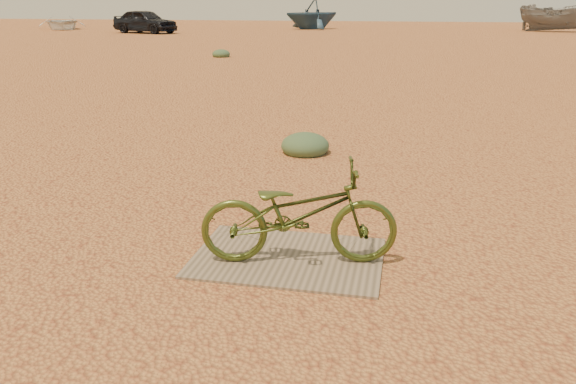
% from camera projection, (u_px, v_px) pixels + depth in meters
% --- Properties ---
extents(ground, '(120.00, 120.00, 0.00)m').
position_uv_depth(ground, '(350.00, 266.00, 4.57)').
color(ground, '#CE8947').
rests_on(ground, ground).
extents(plywood_board, '(1.56, 1.08, 0.02)m').
position_uv_depth(plywood_board, '(288.00, 257.00, 4.70)').
color(plywood_board, '#88715A').
rests_on(plywood_board, ground).
extents(bicycle, '(1.66, 0.86, 0.83)m').
position_uv_depth(bicycle, '(299.00, 214.00, 4.48)').
color(bicycle, '#3F4D1B').
rests_on(bicycle, plywood_board).
extents(car, '(4.90, 3.09, 1.55)m').
position_uv_depth(car, '(145.00, 21.00, 37.83)').
color(car, black).
rests_on(car, ground).
extents(boat_near_left, '(5.58, 6.01, 1.01)m').
position_uv_depth(boat_near_left, '(61.00, 23.00, 43.04)').
color(boat_near_left, silver).
rests_on(boat_near_left, ground).
extents(boat_far_left, '(6.04, 6.02, 2.41)m').
position_uv_depth(boat_far_left, '(312.00, 13.00, 43.28)').
color(boat_far_left, '#2D4B66').
rests_on(boat_far_left, ground).
extents(boat_mid_right, '(5.47, 3.69, 1.98)m').
position_uv_depth(boat_mid_right, '(557.00, 17.00, 39.42)').
color(boat_mid_right, slate).
rests_on(boat_mid_right, ground).
extents(kale_a, '(0.68, 0.68, 0.38)m').
position_uv_depth(kale_a, '(305.00, 153.00, 7.99)').
color(kale_a, '#465F3D').
rests_on(kale_a, ground).
extents(kale_c, '(0.68, 0.68, 0.38)m').
position_uv_depth(kale_c, '(221.00, 57.00, 21.77)').
color(kale_c, '#465F3D').
rests_on(kale_c, ground).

